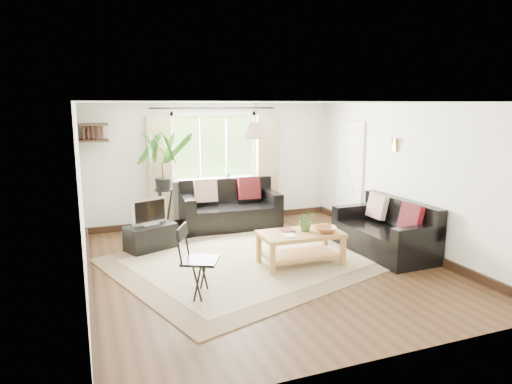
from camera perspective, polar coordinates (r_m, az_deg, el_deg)
name	(u,v)px	position (r m, az deg, el deg)	size (l,w,h in m)	color
floor	(266,265)	(6.92, 1.20, -9.17)	(5.50, 5.50, 0.00)	#301D10
ceiling	(266,102)	(6.49, 1.29, 11.14)	(5.50, 5.50, 0.00)	white
wall_back	(214,164)	(9.17, -5.27, 3.53)	(5.00, 0.02, 2.40)	white
wall_front	(382,238)	(4.25, 15.47, -5.57)	(5.00, 0.02, 2.40)	white
wall_left	(82,200)	(6.12, -20.97, -0.88)	(0.02, 5.50, 2.40)	white
wall_right	(407,177)	(7.88, 18.34, 1.79)	(0.02, 5.50, 2.40)	white
rug	(248,261)	(7.07, -1.06, -8.63)	(3.76, 3.23, 0.02)	beige
window	(214,146)	(9.10, -5.24, 5.69)	(2.50, 0.16, 2.16)	white
door	(348,174)	(9.25, 11.48, 2.17)	(0.06, 0.96, 2.06)	silver
corner_shelf	(93,132)	(8.53, -19.70, 7.04)	(0.50, 0.50, 0.34)	black
pendant_lamp	(256,126)	(6.87, 0.00, 8.21)	(0.36, 0.36, 0.54)	beige
wall_sconce	(394,143)	(8.01, 16.82, 5.92)	(0.12, 0.12, 0.28)	beige
sofa_back	(230,206)	(8.85, -3.24, -1.71)	(1.87, 0.93, 0.88)	black
sofa_right	(384,228)	(7.64, 15.68, -4.39)	(0.87, 1.74, 0.82)	black
coffee_table	(300,248)	(6.92, 5.57, -7.01)	(1.23, 0.67, 0.50)	olive
table_plant	(306,220)	(6.90, 6.28, -3.54)	(0.29, 0.25, 0.32)	#355C25
bowl	(326,229)	(6.89, 8.70, -4.63)	(0.32, 0.32, 0.08)	#9F6036
book_a	(284,236)	(6.62, 3.56, -5.46)	(0.15, 0.21, 0.02)	white
book_b	(282,231)	(6.86, 3.28, -4.84)	(0.18, 0.24, 0.02)	#532521
tv_stand	(151,237)	(7.76, -13.03, -5.54)	(0.79, 0.45, 0.42)	black
tv	(149,211)	(7.65, -13.17, -2.34)	(0.61, 0.20, 0.47)	#A5A5AA
palm_stand	(163,185)	(8.31, -11.50, 0.85)	(0.74, 0.74, 1.90)	black
folding_chair	(200,262)	(5.76, -6.98, -8.65)	(0.47, 0.47, 0.91)	black
sill_plant	(228,171)	(9.15, -3.54, 2.68)	(0.14, 0.10, 0.27)	#2D6023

